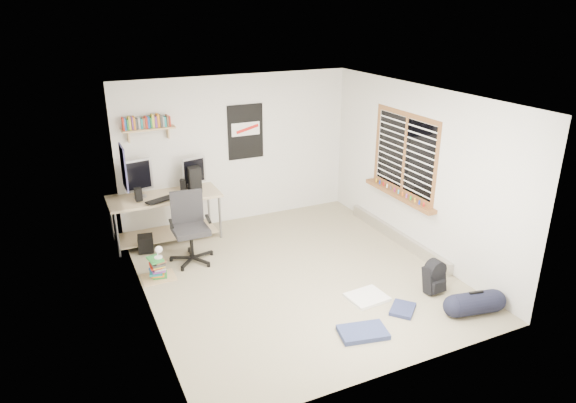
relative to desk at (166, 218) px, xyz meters
name	(u,v)px	position (x,y,z in m)	size (l,w,h in m)	color
floor	(295,275)	(1.35, -1.94, -0.37)	(4.00, 4.50, 0.01)	gray
ceiling	(296,95)	(1.35, -1.94, 2.14)	(4.00, 4.50, 0.01)	white
back_wall	(237,150)	(1.35, 0.32, 0.89)	(4.00, 0.01, 2.50)	silver
left_wall	(140,217)	(-0.66, -1.94, 0.89)	(0.01, 4.50, 2.50)	silver
right_wall	(418,172)	(3.35, -1.94, 0.89)	(0.01, 4.50, 2.50)	silver
desk	(166,218)	(0.00, 0.00, 0.00)	(1.71, 0.75, 0.78)	tan
monitor_left	(138,181)	(-0.35, 0.06, 0.66)	(0.44, 0.11, 0.49)	#B4B4B9
monitor_right	(195,176)	(0.51, 0.03, 0.62)	(0.38, 0.10, 0.42)	#B5B6BA
pc_tower	(193,178)	(0.48, -0.01, 0.61)	(0.18, 0.38, 0.40)	black
keyboard	(160,200)	(-0.12, -0.28, 0.42)	(0.43, 0.15, 0.02)	black
speaker_left	(138,194)	(-0.40, -0.14, 0.51)	(0.10, 0.10, 0.20)	black
speaker_right	(184,185)	(0.32, -0.01, 0.51)	(0.10, 0.10, 0.19)	black
office_chair	(191,231)	(0.16, -0.91, 0.12)	(0.68, 0.68, 1.04)	#262528
wall_shelf	(148,129)	(-0.10, 0.20, 1.42)	(0.80, 0.22, 0.24)	tan
poster_back_wall	(246,132)	(1.50, 0.29, 1.19)	(0.62, 0.03, 0.92)	black
poster_left_wall	(124,168)	(-0.64, -0.74, 1.14)	(0.02, 0.42, 0.60)	navy
window	(404,154)	(3.30, -1.64, 1.08)	(0.10, 1.50, 1.26)	brown
baseboard_heater	(397,236)	(3.30, -1.64, -0.28)	(0.08, 2.50, 0.18)	#B7B2A8
backpack	(434,279)	(2.79, -3.12, -0.16)	(0.27, 0.21, 0.35)	black
duffel_bag	(475,303)	(2.92, -3.72, -0.22)	(0.28, 0.28, 0.55)	black
tshirt	(367,297)	(1.92, -2.88, -0.34)	(0.48, 0.41, 0.04)	silver
jeans_a	(363,332)	(1.45, -3.51, -0.33)	(0.55, 0.35, 0.06)	navy
jeans_b	(403,309)	(2.17, -3.31, -0.34)	(0.36, 0.27, 0.04)	#22294D
book_stack	(158,268)	(-0.40, -1.21, -0.21)	(0.42, 0.34, 0.29)	olive
desk_lamp	(158,254)	(-0.38, -1.23, 0.02)	(0.11, 0.18, 0.18)	white
subwoofer	(146,244)	(-0.40, -0.32, -0.22)	(0.22, 0.22, 0.25)	black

